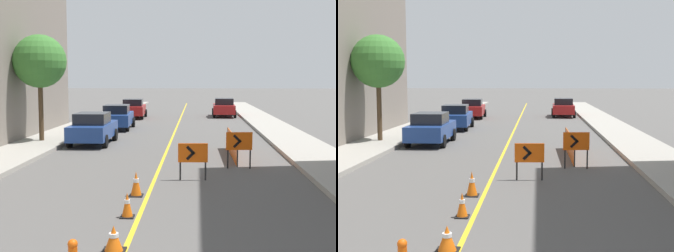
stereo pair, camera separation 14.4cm
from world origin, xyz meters
The scene contains 14 objects.
lane_stripe centered at (0.00, 30.05, 0.00)m, with size 0.12×60.10×0.01m.
sidewalk_left centered at (-6.33, 30.05, 0.09)m, with size 2.56×60.10×0.18m.
sidewalk_right centered at (6.33, 30.05, 0.09)m, with size 2.56×60.10×0.18m.
traffic_cone_third centered at (-0.19, 7.23, 0.25)m, with size 0.45×0.45×0.52m.
traffic_cone_fourth centered at (-0.27, 9.47, 0.30)m, with size 0.33×0.33×0.60m.
traffic_cone_fifth centered at (-0.32, 11.50, 0.35)m, with size 0.38×0.38×0.70m.
arrow_barricade_primary centered at (1.25, 13.65, 0.84)m, with size 0.96×0.12×1.21m.
arrow_barricade_secondary centered at (2.91, 15.70, 0.95)m, with size 0.96×0.14×1.34m.
safety_mesh_fence centered at (2.86, 18.36, 0.49)m, with size 0.11×4.76×0.99m.
parked_car_curb_near centered at (-3.83, 21.71, 0.80)m, with size 1.94×4.32×1.59m.
parked_car_curb_mid centered at (-3.80, 28.62, 0.80)m, with size 2.05×4.40×1.59m.
parked_car_curb_far centered at (-3.89, 37.03, 0.80)m, with size 2.02×4.39×1.59m.
parked_car_opposite_side centered at (3.66, 38.95, 0.80)m, with size 1.95×4.35×1.59m.
street_tree_left_near centered at (-6.46, 21.66, 4.12)m, with size 2.65×2.65×5.29m.
Camera 1 is at (1.38, -1.32, 3.31)m, focal length 50.00 mm.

